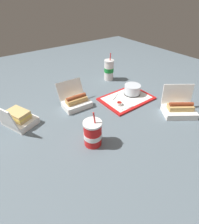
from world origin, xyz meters
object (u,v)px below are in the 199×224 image
food_tray (127,99)px  clamshell_hotdog_back (76,101)px  cake_container (132,90)px  plastic_fork (115,96)px  soda_cup_right (93,133)px  ketchup_cup (119,104)px  clamshell_sandwich_right (18,118)px  soda_cup_front (109,70)px  clamshell_hotdog_left (179,108)px

food_tray → clamshell_hotdog_back: (-0.35, 0.14, 0.03)m
cake_container → plastic_fork: cake_container is taller
food_tray → soda_cup_right: size_ratio=1.82×
plastic_fork → clamshell_hotdog_back: bearing=134.7°
cake_container → ketchup_cup: cake_container is taller
clamshell_sandwich_right → soda_cup_right: (0.27, -0.40, 0.03)m
plastic_fork → clamshell_sandwich_right: (-0.67, 0.11, 0.03)m
clamshell_hotdog_back → soda_cup_front: soda_cup_front is taller
plastic_fork → soda_cup_right: 0.49m
food_tray → ketchup_cup: (-0.11, -0.04, 0.02)m
clamshell_hotdog_left → clamshell_sandwich_right: (-0.88, 0.50, 0.00)m
food_tray → soda_cup_right: (-0.45, -0.22, 0.06)m
ketchup_cup → plastic_fork: (0.05, 0.11, -0.01)m
food_tray → soda_cup_front: size_ratio=1.57×
cake_container → clamshell_hotdog_left: bearing=-77.3°
clamshell_hotdog_back → soda_cup_front: bearing=24.5°
clamshell_sandwich_right → ketchup_cup: bearing=-19.1°
clamshell_hotdog_left → soda_cup_right: 0.62m
clamshell_hotdog_left → soda_cup_right: (-0.61, 0.10, 0.03)m
plastic_fork → clamshell_hotdog_back: 0.30m
plastic_fork → clamshell_hotdog_back: size_ratio=0.57×
food_tray → plastic_fork: plastic_fork is taller
clamshell_sandwich_right → soda_cup_front: bearing=12.1°
cake_container → plastic_fork: size_ratio=1.13×
clamshell_hotdog_back → soda_cup_right: soda_cup_right is taller
clamshell_sandwich_right → soda_cup_front: soda_cup_front is taller
clamshell_hotdog_left → clamshell_sandwich_right: size_ratio=1.07×
cake_container → soda_cup_front: (0.03, 0.33, 0.04)m
clamshell_sandwich_right → clamshell_hotdog_back: bearing=-4.3°
plastic_fork → soda_cup_right: soda_cup_right is taller
clamshell_hotdog_left → soda_cup_front: bearing=94.1°
clamshell_sandwich_right → soda_cup_right: bearing=-55.3°
clamshell_hotdog_back → clamshell_sandwich_right: bearing=175.7°
cake_container → soda_cup_right: soda_cup_right is taller
ketchup_cup → soda_cup_front: bearing=61.2°
cake_container → soda_cup_right: 0.58m
food_tray → soda_cup_right: bearing=-153.6°
clamshell_hotdog_left → clamshell_sandwich_right: bearing=150.4°
ketchup_cup → clamshell_hotdog_left: size_ratio=0.16×
plastic_fork → cake_container: bearing=-48.8°
food_tray → cake_container: size_ratio=3.00×
plastic_fork → clamshell_sandwich_right: bearing=140.6°
plastic_fork → food_tray: bearing=-79.6°
food_tray → clamshell_hotdog_back: 0.38m
soda_cup_right → plastic_fork: bearing=36.1°
ketchup_cup → clamshell_sandwich_right: bearing=160.9°
plastic_fork → soda_cup_right: bearing=-174.4°
food_tray → ketchup_cup: ketchup_cup is taller
plastic_fork → clamshell_hotdog_left: (0.21, -0.39, 0.03)m
food_tray → clamshell_hotdog_back: bearing=157.8°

